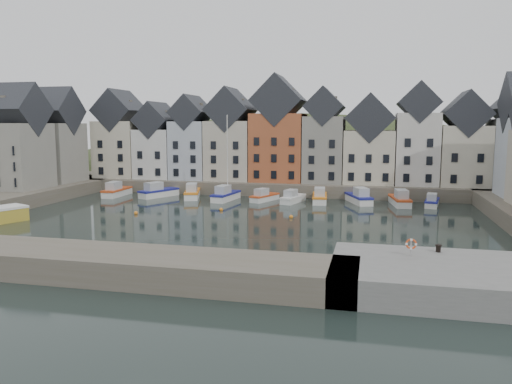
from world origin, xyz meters
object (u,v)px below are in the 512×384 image
(boat_a, at_px, (116,191))
(boat_d, at_px, (225,195))
(mooring_bollard, at_px, (438,248))
(life_ring_post, at_px, (411,244))

(boat_a, bearing_deg, boat_d, -3.09)
(mooring_bollard, bearing_deg, boat_a, 143.20)
(mooring_bollard, relative_size, life_ring_post, 0.43)
(boat_a, distance_m, mooring_bollard, 56.60)
(boat_a, relative_size, boat_d, 0.53)
(mooring_bollard, height_order, life_ring_post, life_ring_post)
(mooring_bollard, bearing_deg, life_ring_post, -141.89)
(boat_a, relative_size, life_ring_post, 5.38)
(life_ring_post, bearing_deg, boat_a, 140.55)
(boat_a, relative_size, mooring_bollard, 12.50)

